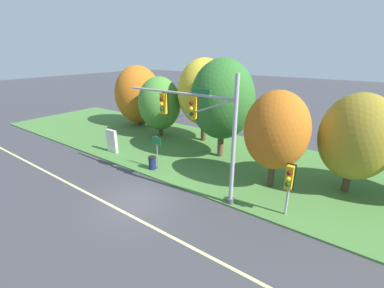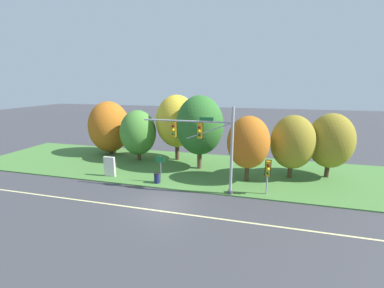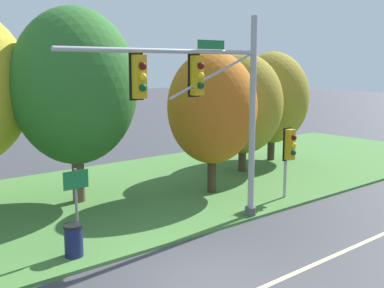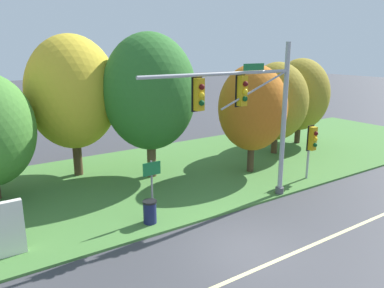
{
  "view_description": "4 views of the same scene",
  "coord_description": "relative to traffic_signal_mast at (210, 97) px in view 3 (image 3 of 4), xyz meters",
  "views": [
    {
      "loc": [
        10.1,
        -8.45,
        8.05
      ],
      "look_at": [
        1.75,
        3.12,
        2.87
      ],
      "focal_mm": 24.0,
      "sensor_mm": 36.0,
      "label": 1
    },
    {
      "loc": [
        6.62,
        -16.54,
        8.74
      ],
      "look_at": [
        1.0,
        4.45,
        3.61
      ],
      "focal_mm": 24.0,
      "sensor_mm": 36.0,
      "label": 2
    },
    {
      "loc": [
        -7.74,
        -8.61,
        5.49
      ],
      "look_at": [
        2.99,
        4.09,
        2.71
      ],
      "focal_mm": 45.0,
      "sensor_mm": 36.0,
      "label": 3
    },
    {
      "loc": [
        -8.12,
        -8.82,
        6.84
      ],
      "look_at": [
        0.45,
        4.02,
        2.86
      ],
      "focal_mm": 35.0,
      "sensor_mm": 36.0,
      "label": 4
    }
  ],
  "objects": [
    {
      "name": "traffic_signal_mast",
      "position": [
        0.0,
        0.0,
        0.0
      ],
      "size": [
        7.45,
        0.49,
        7.0
      ],
      "color": "#9EA0A5",
      "rests_on": "grass_verge"
    },
    {
      "name": "pedestrian_signal_near_kerb",
      "position": [
        4.82,
        0.55,
        -2.28
      ],
      "size": [
        0.46,
        0.55,
        2.87
      ],
      "color": "#9EA0A5",
      "rests_on": "grass_verge"
    },
    {
      "name": "tree_tall_centre",
      "position": [
        3.11,
        3.26,
        -0.74
      ],
      "size": [
        3.74,
        3.74,
        5.94
      ],
      "color": "#423021",
      "rests_on": "grass_verge"
    },
    {
      "name": "ground_plane",
      "position": [
        -2.62,
        -2.77,
        -4.43
      ],
      "size": [
        160.0,
        160.0,
        0.0
      ],
      "primitive_type": "plane",
      "color": "#3D3D42"
    },
    {
      "name": "grass_verge",
      "position": [
        -2.62,
        5.48,
        -4.38
      ],
      "size": [
        48.0,
        11.5,
        0.1
      ],
      "primitive_type": "cube",
      "color": "#477A38",
      "rests_on": "ground"
    },
    {
      "name": "tree_mid_verge",
      "position": [
        -1.87,
        5.62,
        0.19
      ],
      "size": [
        4.8,
        4.8,
        7.54
      ],
      "color": "brown",
      "rests_on": "grass_verge"
    },
    {
      "name": "trash_bin",
      "position": [
        -4.57,
        0.66,
        -3.86
      ],
      "size": [
        0.56,
        0.56,
        0.93
      ],
      "color": "#191E4C",
      "rests_on": "grass_verge"
    },
    {
      "name": "route_sign_post",
      "position": [
        -4.3,
        0.92,
        -2.7
      ],
      "size": [
        0.77,
        0.08,
        2.45
      ],
      "color": "slate",
      "rests_on": "grass_verge"
    },
    {
      "name": "tree_furthest_back",
      "position": [
        10.38,
        6.22,
        -0.82
      ],
      "size": [
        4.05,
        4.05,
        6.05
      ],
      "color": "#423021",
      "rests_on": "grass_verge"
    },
    {
      "name": "tree_right_far",
      "position": [
        7.0,
        5.23,
        -0.93
      ],
      "size": [
        3.97,
        3.97,
        5.9
      ],
      "color": "#4C3823",
      "rests_on": "grass_verge"
    }
  ]
}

